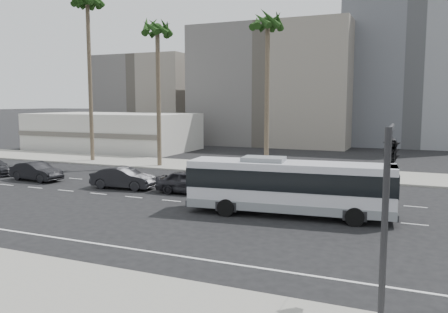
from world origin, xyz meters
The scene contains 15 objects.
ground centered at (0.00, 0.00, 0.00)m, with size 700.00×700.00×0.00m, color black.
sidewalk_north centered at (0.00, 15.50, 0.07)m, with size 120.00×7.00×0.15m, color gray.
commercial_low centered at (-30.00, 25.99, 2.50)m, with size 22.00×12.16×5.00m.
midrise_beige_west centered at (-12.00, 45.00, 9.00)m, with size 24.00×18.00×18.00m, color slate.
midrise_gray_center centered at (8.00, 52.00, 13.00)m, with size 20.00×20.00×26.00m, color slate.
midrise_beige_far centered at (-38.00, 50.00, 7.50)m, with size 18.00×16.00×15.00m, color slate.
civic_tower centered at (-2.00, 250.00, 38.83)m, with size 42.00×42.00×129.00m.
city_bus centered at (2.23, -0.74, 1.77)m, with size 11.94×3.78×3.37m.
car_a centered at (-6.05, 2.72, 0.83)m, with size 4.86×1.95×1.65m, color black.
car_b centered at (-11.55, 2.43, 0.82)m, with size 4.98×1.74×1.64m, color black.
car_c centered at (-20.36, 2.50, 0.79)m, with size 4.79×1.67×1.58m, color black.
traffic_signal centered at (8.20, -10.67, 4.93)m, with size 2.70×3.55×5.91m.
palm_near centered at (-4.19, 14.88, 13.52)m, with size 4.43×4.43×14.92m.
palm_mid centered at (-15.19, 13.73, 13.43)m, with size 4.83×4.83×14.93m.
palm_far centered at (-24.27, 14.49, 17.02)m, with size 5.45×5.45×18.73m.
Camera 1 is at (8.99, -26.12, 6.56)m, focal length 36.69 mm.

